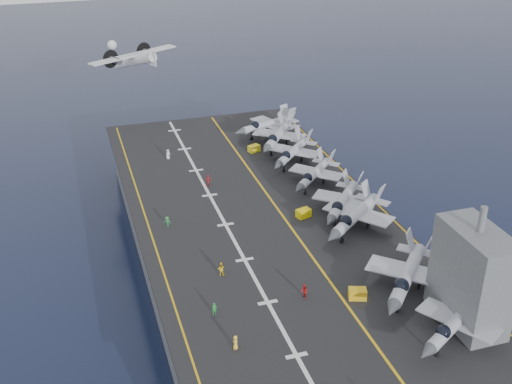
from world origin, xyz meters
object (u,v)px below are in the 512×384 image
object	(u,v)px
transport_plane	(134,61)
island_superstructure	(474,266)
fighter_jet_0	(456,321)
tow_cart_a	(357,294)

from	to	relation	value
transport_plane	island_superstructure	bearing A→B (deg)	-71.83
fighter_jet_0	tow_cart_a	bearing A→B (deg)	124.77
island_superstructure	fighter_jet_0	size ratio (longest dim) A/B	0.91
island_superstructure	tow_cart_a	size ratio (longest dim) A/B	6.00
tow_cart_a	fighter_jet_0	bearing A→B (deg)	-55.23
transport_plane	fighter_jet_0	bearing A→B (deg)	-74.34
fighter_jet_0	tow_cart_a	xyz separation A→B (m)	(-7.03, 10.13, -1.74)
fighter_jet_0	transport_plane	world-z (taller)	transport_plane
tow_cart_a	transport_plane	bearing A→B (deg)	102.58
tow_cart_a	transport_plane	world-z (taller)	transport_plane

